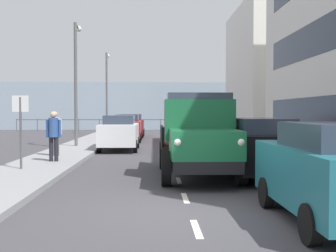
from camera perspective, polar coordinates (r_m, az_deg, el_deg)
ground_plane at (r=20.56m, az=-0.02°, el=-3.36°), size 80.00×80.00×0.00m
sidewalk_left at (r=21.19m, az=12.26°, el=-3.04°), size 2.35×42.64×0.15m
sidewalk_right at (r=20.89m, az=-12.47°, el=-3.11°), size 2.35×42.64×0.15m
road_centreline_markings at (r=19.94m, az=0.04°, el=-3.51°), size 0.12×38.66×0.01m
building_far_block at (r=33.46m, az=14.95°, el=7.01°), size 6.58×10.29×9.77m
sea_horizon at (r=44.79m, az=-1.07°, el=2.72°), size 80.00×0.80×5.00m
seawall_railing at (r=41.20m, az=-0.99°, el=0.59°), size 28.08×0.08×1.20m
truck_vintage_green at (r=12.09m, az=4.14°, el=-1.50°), size 2.17×5.64×2.43m
car_teal_kerbside_near at (r=7.71m, az=21.60°, el=-5.73°), size 1.85×3.81×1.72m
car_black_kerbside_1 at (r=12.50m, az=12.26°, el=-2.72°), size 1.86×4.12×1.72m
car_white_oppositeside_0 at (r=20.75m, az=-6.60°, el=-0.85°), size 1.84×3.95×1.72m
car_red_oppositeside_1 at (r=26.84m, az=-5.55°, el=-0.21°), size 1.81×3.96×1.72m
car_maroon_oppositeside_2 at (r=31.83m, az=-4.99°, el=0.14°), size 1.90×4.47×1.72m
pedestrian_strolling at (r=15.36m, az=-15.27°, el=-0.77°), size 0.53×0.34×1.77m
pedestrian_in_dark_coat at (r=17.30m, az=-15.09°, el=-0.47°), size 0.53×0.34×1.77m
lamp_post_promenade at (r=22.23m, az=-12.35°, el=7.09°), size 0.32×1.14×6.29m
lamp_post_far at (r=34.55m, az=-8.29°, el=5.47°), size 0.32×1.14×6.52m
street_sign at (r=13.65m, az=-19.37°, el=0.91°), size 0.50×0.07×2.25m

